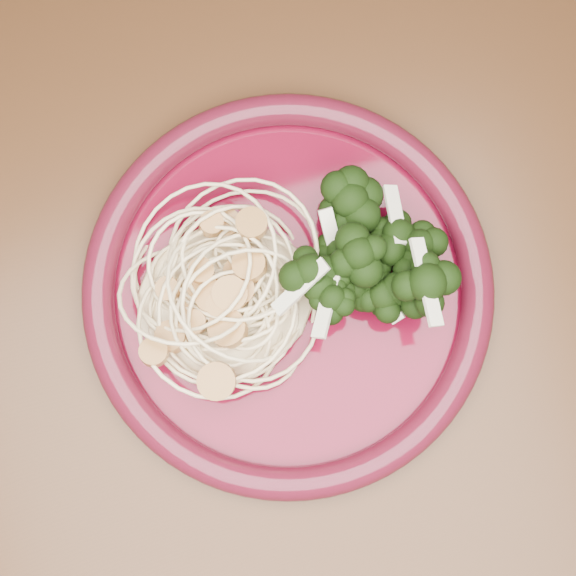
% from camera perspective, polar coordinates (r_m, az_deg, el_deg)
% --- Properties ---
extents(dining_table, '(1.20, 0.80, 0.75)m').
position_cam_1_polar(dining_table, '(0.73, 0.15, 2.12)').
color(dining_table, '#472814').
rests_on(dining_table, ground).
extents(dinner_plate, '(0.36, 0.36, 0.03)m').
position_cam_1_polar(dinner_plate, '(0.62, 0.00, -0.13)').
color(dinner_plate, '#540719').
rests_on(dinner_plate, dining_table).
extents(spaghetti_pile, '(0.15, 0.14, 0.03)m').
position_cam_1_polar(spaghetti_pile, '(0.61, -4.56, -0.66)').
color(spaghetti_pile, beige).
rests_on(spaghetti_pile, dinner_plate).
extents(scallop_cluster, '(0.15, 0.15, 0.04)m').
position_cam_1_polar(scallop_cluster, '(0.57, -4.86, -0.05)').
color(scallop_cluster, '#B78444').
rests_on(scallop_cluster, spaghetti_pile).
extents(broccoli_pile, '(0.11, 0.17, 0.05)m').
position_cam_1_polar(broccoli_pile, '(0.60, 5.64, 1.08)').
color(broccoli_pile, black).
rests_on(broccoli_pile, dinner_plate).
extents(onion_garnish, '(0.08, 0.11, 0.06)m').
position_cam_1_polar(onion_garnish, '(0.57, 5.97, 1.71)').
color(onion_garnish, beige).
rests_on(onion_garnish, broccoli_pile).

